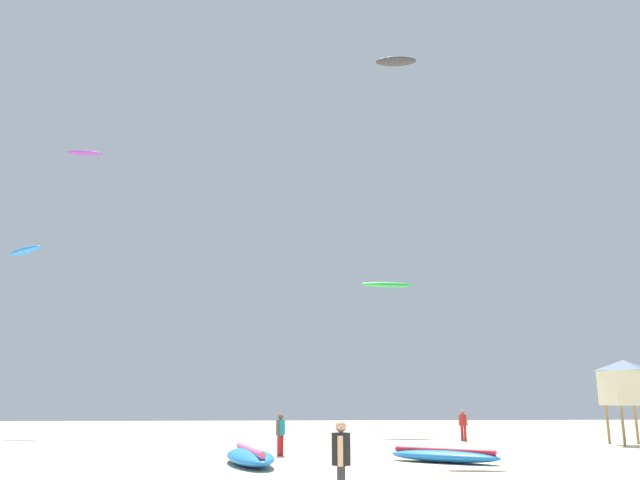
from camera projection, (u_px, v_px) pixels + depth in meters
The scene contains 10 objects.
person_foreground at pixel (341, 457), 13.82m from camera, with size 0.40×0.58×1.77m.
person_midground at pixel (463, 423), 35.81m from camera, with size 0.43×0.39×1.62m.
person_left at pixel (281, 431), 26.56m from camera, with size 0.37×0.45×1.62m.
kite_grounded_near at pixel (250, 456), 22.77m from camera, with size 2.45×5.20×0.61m.
kite_grounded_far at pixel (444, 456), 23.61m from camera, with size 4.01×3.40×0.49m.
lifeguard_tower at pixel (625, 382), 33.29m from camera, with size 2.30×2.30×4.15m.
kite_aloft_0 at pixel (25, 251), 43.24m from camera, with size 3.67×3.71×0.63m.
kite_aloft_2 at pixel (386, 285), 43.35m from camera, with size 3.61×1.39×0.49m.
kite_aloft_4 at pixel (396, 61), 33.57m from camera, with size 2.12×0.88×0.43m.
kite_aloft_5 at pixel (85, 153), 49.51m from camera, with size 2.59×0.83×0.26m.
Camera 1 is at (-1.82, -11.25, 2.23)m, focal length 37.09 mm.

